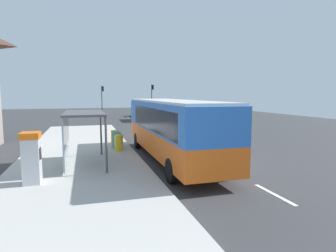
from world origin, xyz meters
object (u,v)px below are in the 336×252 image
object	(u,v)px
white_van	(149,110)
ticket_machine	(32,157)
recycling_bin_orange	(115,138)
traffic_light_near_side	(152,95)
sedan_near	(140,112)
traffic_light_far_side	(102,96)
recycling_bin_yellow	(119,143)
bus	(171,126)
recycling_bin_green	(116,139)
bus_shelter	(78,125)
recycling_bin_blue	(117,141)

from	to	relation	value
white_van	ticket_machine	distance (m)	27.65
recycling_bin_orange	traffic_light_near_side	world-z (taller)	traffic_light_near_side
sedan_near	traffic_light_far_side	xyz separation A→B (m)	(-5.40, 5.66, 2.50)
white_van	ticket_machine	size ratio (longest dim) A/B	2.71
traffic_light_near_side	white_van	bearing A→B (deg)	-105.62
recycling_bin_yellow	recycling_bin_orange	xyz separation A→B (m)	(0.00, 2.10, 0.00)
bus	traffic_light_near_side	xyz separation A→B (m)	(7.21, 34.69, 1.63)
bus	recycling_bin_green	size ratio (longest dim) A/B	11.60
recycling_bin_orange	bus_shelter	xyz separation A→B (m)	(-2.21, -4.88, 1.44)
recycling_bin_yellow	bus_shelter	bearing A→B (deg)	-128.54
recycling_bin_blue	white_van	bearing A→B (deg)	72.01
bus	recycling_bin_yellow	size ratio (longest dim) A/B	11.60
traffic_light_near_side	recycling_bin_yellow	bearing A→B (deg)	-106.76
bus_shelter	ticket_machine	bearing A→B (deg)	-122.86
ticket_machine	recycling_bin_orange	world-z (taller)	ticket_machine
recycling_bin_orange	traffic_light_far_side	bearing A→B (deg)	87.96
white_van	traffic_light_near_side	bearing A→B (deg)	74.38
recycling_bin_green	sedan_near	bearing A→B (deg)	75.92
recycling_bin_blue	traffic_light_far_side	size ratio (longest dim) A/B	0.19
white_van	recycling_bin_blue	bearing A→B (deg)	-107.99
traffic_light_near_side	traffic_light_far_side	bearing A→B (deg)	174.68
sedan_near	ticket_machine	distance (m)	34.22
traffic_light_near_side	traffic_light_far_side	size ratio (longest dim) A/B	1.06
recycling_bin_green	traffic_light_near_side	bearing A→B (deg)	72.52
sedan_near	recycling_bin_blue	world-z (taller)	sedan_near
traffic_light_far_side	recycling_bin_blue	bearing A→B (deg)	-91.95
traffic_light_near_side	bus_shelter	xyz separation A→B (m)	(-11.91, -34.97, -1.38)
white_van	traffic_light_near_side	distance (m)	12.42
sedan_near	bus_shelter	world-z (taller)	bus_shelter
recycling_bin_blue	bus_shelter	bearing A→B (deg)	-122.47
sedan_near	ticket_machine	size ratio (longest dim) A/B	2.31
bus_shelter	recycling_bin_yellow	bearing A→B (deg)	51.46
ticket_machine	recycling_bin_yellow	bearing A→B (deg)	54.05
recycling_bin_green	bus_shelter	size ratio (longest dim) A/B	0.24
recycling_bin_yellow	traffic_light_far_side	bearing A→B (deg)	88.09
recycling_bin_green	bus_shelter	bearing A→B (deg)	-117.91
traffic_light_near_side	sedan_near	bearing A→B (deg)	-123.32
recycling_bin_blue	traffic_light_far_side	xyz separation A→B (m)	(1.10, 32.29, 2.64)
sedan_near	bus_shelter	distance (m)	31.38
white_van	recycling_bin_yellow	world-z (taller)	white_van
bus	recycling_bin_orange	xyz separation A→B (m)	(-2.49, 4.59, -1.19)
recycling_bin_yellow	recycling_bin_orange	world-z (taller)	same
recycling_bin_blue	traffic_light_near_side	distance (m)	33.07
white_van	recycling_bin_yellow	size ratio (longest dim) A/B	5.54
traffic_light_far_side	recycling_bin_yellow	bearing A→B (deg)	-91.91
ticket_machine	recycling_bin_green	distance (m)	7.72
ticket_machine	bus	bearing A→B (deg)	23.83
sedan_near	recycling_bin_yellow	xyz separation A→B (m)	(-6.50, -27.34, -0.14)
recycling_bin_blue	bus_shelter	world-z (taller)	bus_shelter
white_van	recycling_bin_yellow	distance (m)	21.40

